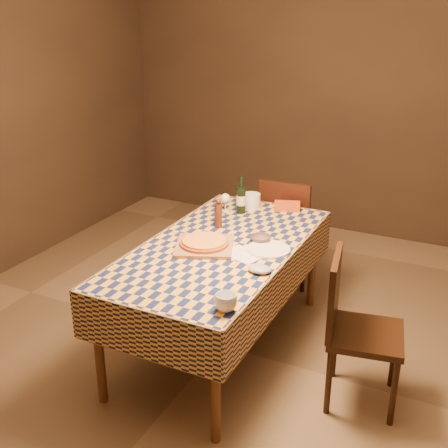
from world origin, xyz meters
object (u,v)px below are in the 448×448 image
object	(u,v)px
bowl	(261,239)
chair_right	(352,322)
wine_bottle	(241,199)
pizza	(204,242)
dining_table	(221,256)
chair_far	(287,226)
cutting_board	(204,246)
white_plate	(268,249)

from	to	relation	value
bowl	chair_right	world-z (taller)	chair_right
wine_bottle	bowl	bearing A→B (deg)	-52.26
pizza	bowl	distance (m)	0.38
dining_table	chair_far	bearing A→B (deg)	86.30
cutting_board	bowl	world-z (taller)	bowl
dining_table	bowl	xyz separation A→B (m)	(0.21, 0.16, 0.10)
wine_bottle	white_plate	xyz separation A→B (m)	(0.44, -0.55, -0.10)
chair_far	chair_right	xyz separation A→B (m)	(0.85, -1.24, 0.00)
wine_bottle	white_plate	world-z (taller)	wine_bottle
bowl	white_plate	distance (m)	0.14
dining_table	wine_bottle	distance (m)	0.65
pizza	chair_right	xyz separation A→B (m)	(1.00, -0.07, -0.28)
bowl	chair_far	world-z (taller)	chair_far
pizza	wine_bottle	xyz separation A→B (m)	(-0.05, 0.69, 0.07)
dining_table	white_plate	size ratio (longest dim) A/B	6.61
dining_table	wine_bottle	size ratio (longest dim) A/B	6.52
pizza	chair_far	distance (m)	1.22
dining_table	pizza	size ratio (longest dim) A/B	5.15
dining_table	chair_right	bearing A→B (deg)	-9.13
pizza	chair_far	size ratio (longest dim) A/B	0.38
chair_far	chair_right	world-z (taller)	same
white_plate	bowl	bearing A→B (deg)	133.16
cutting_board	pizza	distance (m)	0.03
pizza	chair_right	bearing A→B (deg)	-3.87
pizza	wine_bottle	size ratio (longest dim) A/B	1.27
chair_far	chair_right	distance (m)	1.51
cutting_board	bowl	distance (m)	0.38
pizza	wine_bottle	world-z (taller)	wine_bottle
dining_table	wine_bottle	bearing A→B (deg)	102.17
bowl	wine_bottle	distance (m)	0.57
cutting_board	pizza	world-z (taller)	pizza
dining_table	chair_far	size ratio (longest dim) A/B	1.98
dining_table	chair_far	world-z (taller)	chair_far
pizza	chair_far	xyz separation A→B (m)	(0.15, 1.18, -0.28)
dining_table	bowl	distance (m)	0.29
dining_table	chair_right	size ratio (longest dim) A/B	1.98
pizza	bowl	world-z (taller)	pizza
cutting_board	chair_far	distance (m)	1.21
wine_bottle	chair_right	bearing A→B (deg)	-35.65
bowl	white_plate	xyz separation A→B (m)	(0.10, -0.10, -0.01)
dining_table	cutting_board	bearing A→B (deg)	-133.67
pizza	bowl	bearing A→B (deg)	40.06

